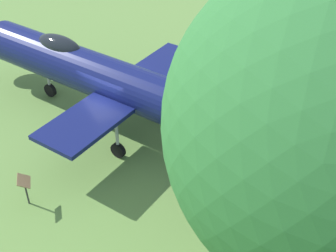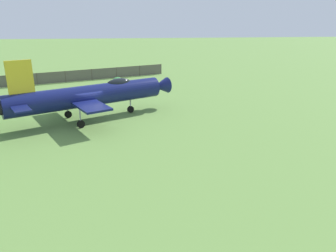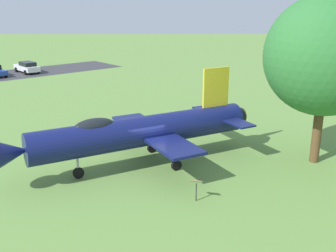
# 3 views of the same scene
# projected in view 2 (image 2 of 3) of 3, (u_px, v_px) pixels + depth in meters

# --- Properties ---
(ground_plane) EXTENTS (200.00, 200.00, 0.00)m
(ground_plane) POSITION_uv_depth(u_px,v_px,m) (90.00, 120.00, 27.04)
(ground_plane) COLOR #668E42
(display_jet) EXTENTS (9.44, 13.75, 5.29)m
(display_jet) POSITION_uv_depth(u_px,v_px,m) (92.00, 95.00, 26.56)
(display_jet) COLOR #111951
(display_jet) RESTS_ON ground_plane
(perimeter_fence) EXTENTS (11.10, 29.00, 1.48)m
(perimeter_fence) POSITION_uv_depth(u_px,v_px,m) (51.00, 77.00, 41.08)
(perimeter_fence) COLOR #4C4238
(perimeter_fence) RESTS_ON ground_plane
(shrub_near_fence) EXTENTS (1.45, 1.18, 0.80)m
(shrub_near_fence) POSITION_uv_depth(u_px,v_px,m) (117.00, 80.00, 41.29)
(shrub_near_fence) COLOR #387F3D
(shrub_near_fence) RESTS_ON ground_plane
(info_plaque) EXTENTS (0.54, 0.68, 1.14)m
(info_plaque) POSITION_uv_depth(u_px,v_px,m) (66.00, 98.00, 30.61)
(info_plaque) COLOR #333333
(info_plaque) RESTS_ON ground_plane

